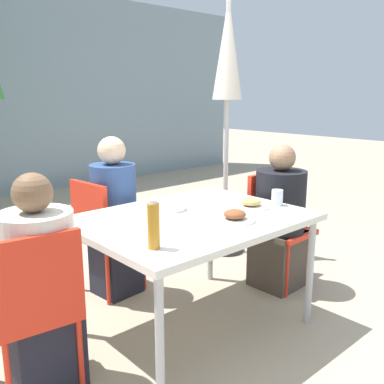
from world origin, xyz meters
name	(u,v)px	position (x,y,z in m)	size (l,w,h in m)	color
ground_plane	(192,328)	(0.00, 0.00, 0.00)	(24.00, 24.00, 0.00)	tan
dining_table	(192,224)	(0.00, 0.00, 0.70)	(1.34, 1.04, 0.75)	silver
chair_left	(35,302)	(-0.98, 0.02, 0.51)	(0.44, 0.44, 0.87)	red
person_left	(41,291)	(-0.92, 0.10, 0.52)	(0.36, 0.36, 1.12)	black
chair_right	(274,220)	(0.97, 0.11, 0.51)	(0.41, 0.41, 0.87)	red
person_right	(279,222)	(0.92, 0.02, 0.52)	(0.38, 0.38, 1.12)	#473D33
chair_far	(102,229)	(-0.16, 0.81, 0.51)	(0.44, 0.44, 0.87)	red
person_far	(115,221)	(-0.08, 0.77, 0.56)	(0.33, 0.33, 1.19)	black
closed_umbrella	(227,73)	(1.17, 0.83, 1.65)	(0.36, 0.36, 2.30)	#333333
plate_0	(235,217)	(0.12, -0.24, 0.78)	(0.24, 0.24, 0.07)	white
plate_1	(251,204)	(0.42, -0.11, 0.78)	(0.24, 0.24, 0.07)	white
bottle	(154,225)	(-0.51, -0.29, 0.87)	(0.06, 0.06, 0.24)	#B7751E
drinking_cup	(277,198)	(0.59, -0.19, 0.80)	(0.08, 0.08, 0.10)	silver
salad_bowl	(173,206)	(0.00, 0.19, 0.78)	(0.16, 0.16, 0.05)	white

